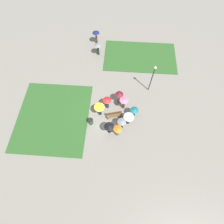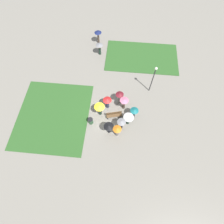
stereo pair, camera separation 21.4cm
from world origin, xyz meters
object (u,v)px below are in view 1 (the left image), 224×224
park_bench (114,115)px  crowd_person_teal (134,111)px  lone_walker_mid_plaza (98,47)px  crowd_person_maroon (119,96)px  crowd_person_yellow (99,108)px  crowd_person_grey (122,123)px  crowd_person_white (129,118)px  crowd_person_black (109,127)px  lone_walker_far_path (96,35)px  crowd_person_red (107,102)px  crowd_person_orange (118,130)px  crowd_person_pink (124,102)px  trash_bin (91,121)px  lamp_post (153,76)px

park_bench → crowd_person_teal: crowd_person_teal is taller
lone_walker_mid_plaza → crowd_person_maroon: bearing=-30.0°
park_bench → crowd_person_yellow: size_ratio=0.99×
crowd_person_grey → crowd_person_white: bearing=-119.2°
crowd_person_black → crowd_person_yellow: (-1.27, 2.22, -0.08)m
park_bench → lone_walker_far_path: size_ratio=0.96×
crowd_person_red → crowd_person_orange: bearing=-68.4°
crowd_person_pink → lone_walker_mid_plaza: 9.42m
park_bench → crowd_person_grey: bearing=-70.5°
trash_bin → crowd_person_maroon: (3.06, 3.13, 0.78)m
crowd_person_teal → lone_walker_far_path: 13.23m
crowd_person_white → crowd_person_black: 2.42m
lamp_post → lone_walker_mid_plaza: 9.20m
crowd_person_red → crowd_person_orange: crowd_person_orange is taller
crowd_person_yellow → crowd_person_red: bearing=33.2°
crowd_person_teal → crowd_person_red: crowd_person_red is taller
trash_bin → crowd_person_maroon: size_ratio=0.48×
park_bench → crowd_person_orange: crowd_person_orange is taller
trash_bin → lone_walker_mid_plaza: bearing=91.6°
crowd_person_maroon → lone_walker_far_path: size_ratio=0.98×
crowd_person_red → crowd_person_maroon: bearing=31.2°
crowd_person_red → crowd_person_orange: (1.41, -3.44, -0.04)m
crowd_person_teal → crowd_person_yellow: bearing=-124.3°
crowd_person_white → crowd_person_maroon: 3.01m
crowd_person_maroon → crowd_person_black: bearing=-87.0°
crowd_person_pink → lone_walker_mid_plaza: size_ratio=1.05×
crowd_person_black → crowd_person_yellow: 2.56m
crowd_person_yellow → crowd_person_pink: size_ratio=0.98×
crowd_person_white → crowd_person_orange: size_ratio=0.96×
crowd_person_red → lone_walker_mid_plaza: bearing=102.4°
lamp_post → crowd_person_grey: (-3.25, -5.49, -1.53)m
lamp_post → lone_walker_far_path: 11.10m
crowd_person_red → lone_walker_mid_plaza: (-2.00, 8.61, 0.04)m
crowd_person_black → crowd_person_orange: bearing=115.0°
lamp_post → crowd_person_black: 7.75m
park_bench → crowd_person_grey: crowd_person_grey is taller
crowd_person_black → crowd_person_orange: size_ratio=1.01×
crowd_person_white → crowd_person_black: size_ratio=0.95×
crowd_person_teal → crowd_person_orange: 2.95m
crowd_person_maroon → crowd_person_teal: 2.60m
crowd_person_red → lone_walker_far_path: bearing=102.1°
crowd_person_black → crowd_person_pink: (1.44, 3.27, -0.08)m
crowd_person_white → crowd_person_black: bearing=100.7°
trash_bin → crowd_person_black: 2.57m
park_bench → crowd_person_red: 1.71m
crowd_person_orange → lone_walker_far_path: lone_walker_far_path is taller
lamp_post → crowd_person_orange: (-3.64, -6.34, -1.58)m
crowd_person_black → park_bench: bearing=-153.6°
crowd_person_white → crowd_person_red: crowd_person_red is taller
crowd_person_red → crowd_person_pink: bearing=0.8°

